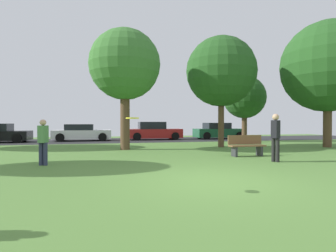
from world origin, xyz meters
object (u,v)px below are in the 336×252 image
object	(u,v)px
oak_tree_left	(125,65)
parked_car_green	(218,131)
park_bench	(246,145)
street_lamp_post	(222,112)
parked_car_red	(154,132)
oak_tree_center	(244,97)
birch_tree_lone	(328,67)
person_thrower	(276,135)
oak_tree_right	(221,72)
parked_car_white	(82,133)
person_walking	(43,140)
frisbee_disc	(132,118)

from	to	relation	value
oak_tree_left	parked_car_green	size ratio (longest dim) A/B	1.48
park_bench	street_lamp_post	xyz separation A→B (m)	(2.52, 7.84, 1.79)
parked_car_red	oak_tree_center	bearing A→B (deg)	-27.65
birch_tree_lone	person_thrower	size ratio (longest dim) A/B	4.16
person_thrower	oak_tree_right	bearing A→B (deg)	-125.64
oak_tree_center	parked_car_white	bearing A→B (deg)	164.80
oak_tree_right	person_walking	world-z (taller)	oak_tree_right
oak_tree_left	parked_car_red	xyz separation A→B (m)	(3.04, 7.84, -3.83)
oak_tree_right	frisbee_disc	xyz separation A→B (m)	(-6.26, -9.31, -2.91)
oak_tree_center	street_lamp_post	size ratio (longest dim) A/B	1.12
oak_tree_right	oak_tree_center	world-z (taller)	oak_tree_right
person_thrower	parked_car_red	bearing A→B (deg)	-111.31
parked_car_white	street_lamp_post	size ratio (longest dim) A/B	0.98
person_walking	parked_car_white	world-z (taller)	person_walking
birch_tree_lone	parked_car_white	xyz separation A→B (m)	(-14.45, 9.14, -4.11)
oak_tree_left	person_thrower	size ratio (longest dim) A/B	3.63
oak_tree_left	oak_tree_center	world-z (taller)	oak_tree_left
person_walking	parked_car_red	size ratio (longest dim) A/B	0.34
oak_tree_left	parked_car_white	distance (m)	9.13
birch_tree_lone	park_bench	bearing A→B (deg)	-158.75
parked_car_white	oak_tree_left	bearing A→B (deg)	-70.47
person_thrower	parked_car_white	distance (m)	15.69
frisbee_disc	park_bench	xyz separation A→B (m)	(5.47, 5.02, -1.09)
birch_tree_lone	person_thrower	world-z (taller)	birch_tree_lone
person_walking	street_lamp_post	distance (m)	13.62
parked_car_red	park_bench	bearing A→B (deg)	-81.11
frisbee_disc	park_bench	distance (m)	7.51
person_walking	park_bench	xyz separation A→B (m)	(8.03, 0.65, -0.39)
oak_tree_right	park_bench	distance (m)	5.92
birch_tree_lone	parked_car_green	distance (m)	10.32
oak_tree_right	person_thrower	bearing A→B (deg)	-96.00
birch_tree_lone	parked_car_green	world-z (taller)	birch_tree_lone
person_walking	street_lamp_post	xyz separation A→B (m)	(10.56, 8.50, 1.40)
birch_tree_lone	street_lamp_post	xyz separation A→B (m)	(-4.27, 5.20, -2.47)
oak_tree_right	oak_tree_center	distance (m)	5.77
oak_tree_right	frisbee_disc	size ratio (longest dim) A/B	20.81
oak_tree_center	person_thrower	size ratio (longest dim) A/B	2.85
birch_tree_lone	person_thrower	distance (m)	8.83
person_thrower	street_lamp_post	distance (m)	10.03
person_thrower	park_bench	size ratio (longest dim) A/B	1.11
oak_tree_right	oak_tree_left	size ratio (longest dim) A/B	1.02
frisbee_disc	street_lamp_post	bearing A→B (deg)	58.14
oak_tree_left	frisbee_disc	bearing A→B (deg)	-93.65
oak_tree_left	parked_car_white	xyz separation A→B (m)	(-2.76, 7.78, -3.90)
oak_tree_right	parked_car_white	xyz separation A→B (m)	(-8.45, 7.49, -3.85)
oak_tree_left	birch_tree_lone	xyz separation A→B (m)	(11.69, -1.36, 0.21)
person_thrower	parked_car_green	distance (m)	14.05
parked_car_white	birch_tree_lone	bearing A→B (deg)	-32.31
oak_tree_center	oak_tree_left	bearing A→B (deg)	-155.14
park_bench	parked_car_green	bearing A→B (deg)	-108.73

